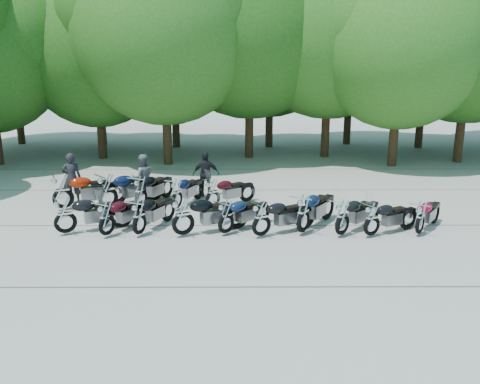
{
  "coord_description": "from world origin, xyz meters",
  "views": [
    {
      "loc": [
        -0.06,
        -13.81,
        5.12
      ],
      "look_at": [
        0.0,
        1.5,
        1.1
      ],
      "focal_mm": 38.0,
      "sensor_mm": 36.0,
      "label": 1
    }
  ],
  "objects_px": {
    "motorcycle_6": "(303,212)",
    "motorcycle_9": "(420,217)",
    "motorcycle_11": "(108,190)",
    "motorcycle_13": "(177,193)",
    "motorcycle_0": "(65,214)",
    "rider_2": "(206,174)",
    "motorcycle_1": "(106,217)",
    "motorcycle_10": "(63,190)",
    "motorcycle_4": "(226,216)",
    "rider_1": "(143,177)",
    "motorcycle_7": "(343,216)",
    "motorcycle_3": "(183,215)",
    "motorcycle_5": "(262,217)",
    "motorcycle_8": "(372,218)",
    "motorcycle_14": "(213,192)",
    "rider_0": "(72,178)",
    "motorcycle_12": "(141,191)",
    "motorcycle_2": "(139,216)"
  },
  "relations": [
    {
      "from": "motorcycle_6",
      "to": "motorcycle_1",
      "type": "bearing_deg",
      "value": 35.6
    },
    {
      "from": "motorcycle_6",
      "to": "motorcycle_10",
      "type": "xyz_separation_m",
      "value": [
        -8.03,
        2.55,
        0.02
      ]
    },
    {
      "from": "motorcycle_4",
      "to": "motorcycle_13",
      "type": "relative_size",
      "value": 0.97
    },
    {
      "from": "motorcycle_4",
      "to": "rider_2",
      "type": "relative_size",
      "value": 1.24
    },
    {
      "from": "motorcycle_0",
      "to": "motorcycle_7",
      "type": "bearing_deg",
      "value": -117.16
    },
    {
      "from": "motorcycle_12",
      "to": "rider_0",
      "type": "relative_size",
      "value": 1.27
    },
    {
      "from": "motorcycle_3",
      "to": "motorcycle_9",
      "type": "distance_m",
      "value": 7.04
    },
    {
      "from": "motorcycle_0",
      "to": "motorcycle_4",
      "type": "height_order",
      "value": "motorcycle_0"
    },
    {
      "from": "rider_1",
      "to": "motorcycle_7",
      "type": "bearing_deg",
      "value": 128.13
    },
    {
      "from": "motorcycle_12",
      "to": "rider_0",
      "type": "bearing_deg",
      "value": 5.95
    },
    {
      "from": "motorcycle_14",
      "to": "rider_1",
      "type": "bearing_deg",
      "value": 27.72
    },
    {
      "from": "motorcycle_13",
      "to": "motorcycle_12",
      "type": "bearing_deg",
      "value": 19.81
    },
    {
      "from": "motorcycle_4",
      "to": "rider_2",
      "type": "height_order",
      "value": "rider_2"
    },
    {
      "from": "motorcycle_10",
      "to": "rider_1",
      "type": "relative_size",
      "value": 1.47
    },
    {
      "from": "motorcycle_2",
      "to": "rider_0",
      "type": "relative_size",
      "value": 1.19
    },
    {
      "from": "motorcycle_3",
      "to": "rider_2",
      "type": "relative_size",
      "value": 1.4
    },
    {
      "from": "motorcycle_11",
      "to": "motorcycle_13",
      "type": "xyz_separation_m",
      "value": [
        2.39,
        -0.0,
        -0.1
      ]
    },
    {
      "from": "motorcycle_4",
      "to": "motorcycle_11",
      "type": "relative_size",
      "value": 0.83
    },
    {
      "from": "rider_0",
      "to": "motorcycle_7",
      "type": "bearing_deg",
      "value": 145.47
    },
    {
      "from": "motorcycle_2",
      "to": "motorcycle_8",
      "type": "xyz_separation_m",
      "value": [
        6.87,
        -0.14,
        -0.03
      ]
    },
    {
      "from": "motorcycle_0",
      "to": "motorcycle_14",
      "type": "bearing_deg",
      "value": -83.2
    },
    {
      "from": "motorcycle_5",
      "to": "motorcycle_13",
      "type": "xyz_separation_m",
      "value": [
        -2.82,
        2.88,
        -0.01
      ]
    },
    {
      "from": "motorcycle_14",
      "to": "motorcycle_4",
      "type": "bearing_deg",
      "value": 153.59
    },
    {
      "from": "motorcycle_10",
      "to": "motorcycle_11",
      "type": "bearing_deg",
      "value": -113.54
    },
    {
      "from": "motorcycle_3",
      "to": "motorcycle_5",
      "type": "distance_m",
      "value": 2.31
    },
    {
      "from": "motorcycle_4",
      "to": "motorcycle_5",
      "type": "xyz_separation_m",
      "value": [
        1.05,
        -0.24,
        0.02
      ]
    },
    {
      "from": "rider_0",
      "to": "rider_2",
      "type": "bearing_deg",
      "value": 178.06
    },
    {
      "from": "motorcycle_3",
      "to": "rider_2",
      "type": "distance_m",
      "value": 4.64
    },
    {
      "from": "motorcycle_3",
      "to": "motorcycle_7",
      "type": "relative_size",
      "value": 1.08
    },
    {
      "from": "motorcycle_13",
      "to": "motorcycle_1",
      "type": "bearing_deg",
      "value": 81.47
    },
    {
      "from": "motorcycle_4",
      "to": "motorcycle_11",
      "type": "bearing_deg",
      "value": 13.29
    },
    {
      "from": "motorcycle_6",
      "to": "motorcycle_9",
      "type": "xyz_separation_m",
      "value": [
        3.47,
        -0.12,
        -0.11
      ]
    },
    {
      "from": "motorcycle_11",
      "to": "motorcycle_14",
      "type": "distance_m",
      "value": 3.64
    },
    {
      "from": "motorcycle_0",
      "to": "motorcycle_8",
      "type": "height_order",
      "value": "motorcycle_0"
    },
    {
      "from": "motorcycle_5",
      "to": "motorcycle_9",
      "type": "relative_size",
      "value": 1.08
    },
    {
      "from": "motorcycle_0",
      "to": "rider_2",
      "type": "height_order",
      "value": "rider_2"
    },
    {
      "from": "motorcycle_12",
      "to": "motorcycle_4",
      "type": "bearing_deg",
      "value": 161.88
    },
    {
      "from": "motorcycle_14",
      "to": "motorcycle_13",
      "type": "bearing_deg",
      "value": 58.42
    },
    {
      "from": "motorcycle_11",
      "to": "motorcycle_7",
      "type": "bearing_deg",
      "value": -151.32
    },
    {
      "from": "rider_0",
      "to": "rider_1",
      "type": "xyz_separation_m",
      "value": [
        2.5,
        0.44,
        -0.07
      ]
    },
    {
      "from": "motorcycle_8",
      "to": "motorcycle_9",
      "type": "bearing_deg",
      "value": -112.96
    },
    {
      "from": "motorcycle_10",
      "to": "rider_2",
      "type": "relative_size",
      "value": 1.46
    },
    {
      "from": "motorcycle_4",
      "to": "motorcycle_7",
      "type": "bearing_deg",
      "value": -137.13
    },
    {
      "from": "motorcycle_4",
      "to": "motorcycle_13",
      "type": "height_order",
      "value": "motorcycle_13"
    },
    {
      "from": "rider_2",
      "to": "motorcycle_4",
      "type": "bearing_deg",
      "value": 96.31
    },
    {
      "from": "rider_1",
      "to": "rider_2",
      "type": "height_order",
      "value": "rider_2"
    },
    {
      "from": "motorcycle_7",
      "to": "motorcycle_14",
      "type": "bearing_deg",
      "value": 9.02
    },
    {
      "from": "motorcycle_1",
      "to": "motorcycle_2",
      "type": "relative_size",
      "value": 0.98
    },
    {
      "from": "motorcycle_9",
      "to": "motorcycle_5",
      "type": "bearing_deg",
      "value": 39.07
    },
    {
      "from": "motorcycle_1",
      "to": "motorcycle_3",
      "type": "xyz_separation_m",
      "value": [
        2.26,
        -0.01,
        0.07
      ]
    }
  ]
}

